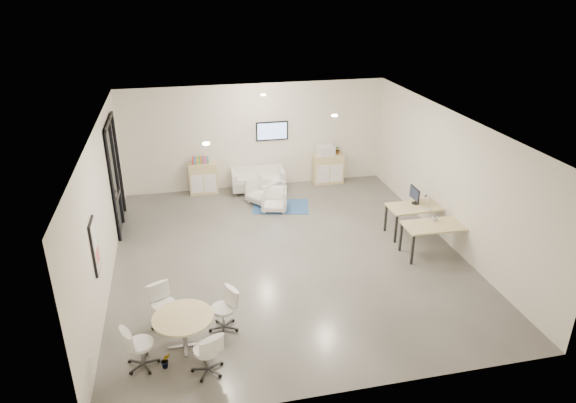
# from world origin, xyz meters

# --- Properties ---
(room_shell) EXTENTS (9.60, 10.60, 4.80)m
(room_shell) POSITION_xyz_m (0.00, 0.00, 1.60)
(room_shell) COLOR #504E49
(room_shell) RESTS_ON ground
(glass_door) EXTENTS (0.09, 1.90, 2.85)m
(glass_door) POSITION_xyz_m (-3.95, 2.51, 1.50)
(glass_door) COLOR black
(glass_door) RESTS_ON room_shell
(artwork) EXTENTS (0.05, 0.54, 1.04)m
(artwork) POSITION_xyz_m (-3.97, -1.60, 1.55)
(artwork) COLOR black
(artwork) RESTS_ON room_shell
(wall_tv) EXTENTS (0.98, 0.06, 0.58)m
(wall_tv) POSITION_xyz_m (0.50, 4.46, 1.75)
(wall_tv) COLOR black
(wall_tv) RESTS_ON room_shell
(ceiling_spots) EXTENTS (3.14, 4.14, 0.03)m
(ceiling_spots) POSITION_xyz_m (-0.20, 0.83, 3.18)
(ceiling_spots) COLOR #FFEAC6
(ceiling_spots) RESTS_ON room_shell
(sideboard_left) EXTENTS (0.84, 0.43, 0.94)m
(sideboard_left) POSITION_xyz_m (-1.68, 4.26, 0.47)
(sideboard_left) COLOR tan
(sideboard_left) RESTS_ON room_shell
(sideboard_right) EXTENTS (0.94, 0.46, 0.94)m
(sideboard_right) POSITION_xyz_m (2.25, 4.25, 0.47)
(sideboard_right) COLOR tan
(sideboard_right) RESTS_ON room_shell
(books) EXTENTS (0.48, 0.14, 0.22)m
(books) POSITION_xyz_m (-1.72, 4.26, 1.05)
(books) COLOR red
(books) RESTS_ON sideboard_left
(printer) EXTENTS (0.54, 0.47, 0.35)m
(printer) POSITION_xyz_m (2.16, 4.25, 1.11)
(printer) COLOR white
(printer) RESTS_ON sideboard_right
(loveseat) EXTENTS (1.65, 0.91, 0.60)m
(loveseat) POSITION_xyz_m (-0.03, 4.09, 0.33)
(loveseat) COLOR silver
(loveseat) RESTS_ON room_shell
(blue_rug) EXTENTS (1.78, 1.39, 0.01)m
(blue_rug) POSITION_xyz_m (0.40, 2.73, 0.01)
(blue_rug) COLOR #2C4C87
(blue_rug) RESTS_ON room_shell
(armchair_left) EXTENTS (1.03, 1.04, 0.79)m
(armchair_left) POSITION_xyz_m (-0.04, 3.13, 0.39)
(armchair_left) COLOR silver
(armchair_left) RESTS_ON room_shell
(armchair_right) EXTENTS (0.82, 0.78, 0.70)m
(armchair_right) POSITION_xyz_m (0.18, 2.54, 0.35)
(armchair_right) COLOR silver
(armchair_right) RESTS_ON room_shell
(desk_rear) EXTENTS (1.53, 0.79, 0.79)m
(desk_rear) POSITION_xyz_m (3.43, 0.33, 0.71)
(desk_rear) COLOR tan
(desk_rear) RESTS_ON room_shell
(desk_front) EXTENTS (1.51, 0.78, 0.78)m
(desk_front) POSITION_xyz_m (3.37, -0.73, 0.70)
(desk_front) COLOR tan
(desk_front) RESTS_ON room_shell
(monitor) EXTENTS (0.20, 0.50, 0.44)m
(monitor) POSITION_xyz_m (3.39, 0.48, 1.02)
(monitor) COLOR black
(monitor) RESTS_ON desk_rear
(round_table) EXTENTS (1.07, 1.07, 0.65)m
(round_table) POSITION_xyz_m (-2.50, -2.84, 0.56)
(round_table) COLOR tan
(round_table) RESTS_ON room_shell
(meeting_chairs) EXTENTS (2.22, 2.22, 0.82)m
(meeting_chairs) POSITION_xyz_m (-2.50, -2.84, 0.41)
(meeting_chairs) COLOR white
(meeting_chairs) RESTS_ON room_shell
(plant_cabinet) EXTENTS (0.30, 0.32, 0.21)m
(plant_cabinet) POSITION_xyz_m (2.55, 4.25, 1.05)
(plant_cabinet) COLOR #3F7F3F
(plant_cabinet) RESTS_ON sideboard_right
(plant_floor) EXTENTS (0.19, 0.31, 0.13)m
(plant_floor) POSITION_xyz_m (-2.85, -3.31, 0.07)
(plant_floor) COLOR #3F7F3F
(plant_floor) RESTS_ON room_shell
(cup) EXTENTS (0.15, 0.13, 0.13)m
(cup) POSITION_xyz_m (3.45, -0.53, 0.85)
(cup) COLOR white
(cup) RESTS_ON desk_front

